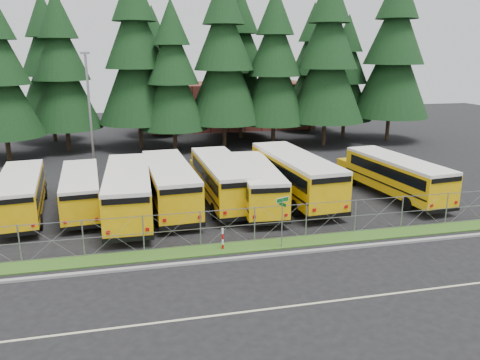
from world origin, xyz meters
name	(u,v)px	position (x,y,z in m)	size (l,w,h in m)	color
ground	(267,233)	(0.00, 0.00, 0.00)	(120.00, 120.00, 0.00)	black
curb	(284,254)	(0.00, -3.10, 0.06)	(50.00, 0.25, 0.12)	gray
grass_verge	(276,244)	(0.00, -1.70, 0.03)	(50.00, 1.40, 0.06)	#264D16
road_lane_line	(320,303)	(0.00, -8.00, 0.01)	(50.00, 0.12, 0.01)	beige
chainlink_fence	(272,223)	(0.00, -1.00, 1.00)	(44.00, 0.10, 2.00)	gray
brick_building	(229,105)	(6.00, 40.00, 3.00)	(22.00, 10.00, 6.00)	brown
bus_0	(22,195)	(-14.32, 6.41, 1.37)	(2.47, 10.47, 2.74)	#D9A206
bus_1	(81,192)	(-10.76, 6.58, 1.31)	(2.35, 9.96, 2.61)	#D9A206
bus_2	(129,193)	(-7.71, 4.81, 1.54)	(2.78, 11.76, 3.08)	#D9A206
bus_3	(169,185)	(-5.09, 6.00, 1.52)	(2.74, 11.61, 3.04)	#D9A206
bus_4	(221,181)	(-1.46, 6.46, 1.51)	(2.73, 11.55, 3.03)	#D9A206
bus_5	(254,185)	(0.59, 5.15, 1.43)	(2.58, 10.93, 2.87)	#D9A206
bus_6	(293,177)	(3.60, 5.98, 1.62)	(2.92, 12.38, 3.24)	#D9A206
bus_east	(393,177)	(10.84, 4.87, 1.45)	(2.61, 11.05, 2.90)	#D9A206
street_sign	(282,212)	(0.19, -2.16, 2.03)	(0.78, 0.51, 2.81)	gray
striped_bollard	(223,239)	(-2.93, -1.73, 0.60)	(0.11, 0.11, 1.20)	#B20C0C
light_standard	(90,110)	(-10.62, 16.47, 5.50)	(0.70, 0.35, 10.14)	gray
conifer_2	(62,72)	(-13.97, 27.44, 8.13)	(7.35, 7.35, 16.26)	black
conifer_3	(136,60)	(-6.43, 27.38, 9.35)	(8.45, 8.45, 18.70)	black
conifer_4	(173,77)	(-2.90, 25.19, 7.68)	(6.94, 6.94, 15.36)	black
conifer_5	(224,62)	(2.60, 25.84, 9.15)	(8.27, 8.27, 18.30)	black
conifer_6	(274,68)	(8.06, 25.40, 8.44)	(7.63, 7.63, 16.87)	black
conifer_7	(327,60)	(13.66, 24.24, 9.29)	(8.40, 8.40, 18.59)	black
conifer_8	(346,77)	(18.02, 28.52, 7.20)	(6.51, 6.51, 14.40)	black
conifer_9	(394,56)	(22.14, 25.27, 9.71)	(8.79, 8.79, 19.43)	black
conifer_10	(48,69)	(-16.21, 33.48, 8.32)	(7.52, 7.52, 16.63)	black
conifer_11	(154,72)	(-4.28, 35.02, 7.76)	(7.02, 7.02, 15.53)	black
conifer_12	(241,65)	(5.58, 30.87, 8.65)	(7.82, 7.82, 17.29)	black
conifer_13	(313,68)	(15.81, 33.87, 8.09)	(7.32, 7.32, 16.18)	black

